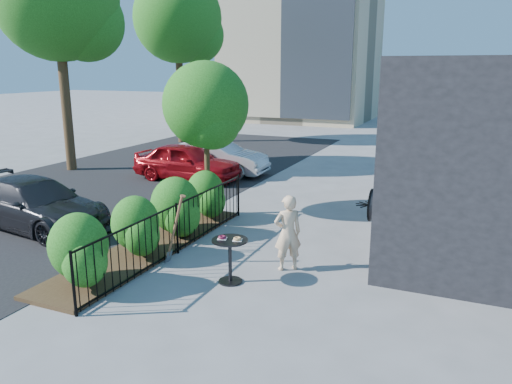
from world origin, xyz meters
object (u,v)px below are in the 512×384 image
at_px(patio_tree, 207,110).
at_px(car_darkgrey, 35,204).
at_px(woman, 288,233).
at_px(cafe_table, 230,253).
at_px(shovel, 174,233).
at_px(car_red, 187,162).
at_px(car_silver, 216,157).
at_px(street_tree_far, 178,24).
at_px(street_tree_near, 58,6).

distance_m(patio_tree, car_darkgrey, 4.78).
bearing_deg(woman, cafe_table, 15.10).
xyz_separation_m(shovel, car_red, (-3.71, 6.70, -0.00)).
bearing_deg(car_silver, car_red, 159.43).
bearing_deg(car_red, street_tree_far, 33.12).
bearing_deg(cafe_table, car_red, 125.99).
bearing_deg(woman, car_silver, -90.73).
xyz_separation_m(street_tree_far, woman, (10.85, -13.85, -5.17)).
height_order(street_tree_near, woman, street_tree_near).
xyz_separation_m(woman, shovel, (-2.17, -0.61, -0.10)).
distance_m(cafe_table, car_red, 8.73).
distance_m(street_tree_near, car_darkgrey, 9.02).
distance_m(car_red, car_darkgrey, 6.12).
height_order(shovel, car_silver, shovel).
relative_size(patio_tree, car_silver, 1.03).
distance_m(patio_tree, street_tree_far, 13.95).
distance_m(street_tree_far, car_red, 10.62).
distance_m(patio_tree, car_silver, 5.67).
bearing_deg(street_tree_far, car_red, -57.38).
bearing_deg(shovel, woman, 15.55).
bearing_deg(car_darkgrey, car_red, 1.59).
bearing_deg(woman, street_tree_far, -89.08).
bearing_deg(car_red, cafe_table, -143.51).
relative_size(patio_tree, street_tree_near, 0.48).
height_order(patio_tree, shovel, patio_tree).
relative_size(street_tree_near, street_tree_far, 1.00).
distance_m(car_red, car_silver, 1.36).
distance_m(cafe_table, shovel, 1.47).
bearing_deg(car_darkgrey, patio_tree, -44.32).
bearing_deg(shovel, cafe_table, -14.55).
relative_size(woman, car_darkgrey, 0.36).
relative_size(street_tree_near, cafe_table, 9.42).
xyz_separation_m(street_tree_near, cafe_table, (10.10, -6.83, -5.35)).
height_order(car_silver, car_darkgrey, car_silver).
xyz_separation_m(cafe_table, car_darkgrey, (-5.75, 0.98, 0.04)).
height_order(car_red, car_darkgrey, car_red).
xyz_separation_m(patio_tree, car_red, (-2.73, 3.44, -2.12)).
relative_size(shovel, car_red, 0.39).
bearing_deg(cafe_table, patio_tree, 123.48).
relative_size(car_silver, car_darkgrey, 0.92).
height_order(shovel, car_darkgrey, shovel).
xyz_separation_m(cafe_table, woman, (0.75, 0.97, 0.18)).
xyz_separation_m(car_red, car_darkgrey, (-0.62, -6.08, -0.04)).
distance_m(woman, car_darkgrey, 6.50).
bearing_deg(cafe_table, shovel, 165.45).
bearing_deg(patio_tree, woman, -40.08).
relative_size(street_tree_far, woman, 5.55).
bearing_deg(street_tree_near, cafe_table, -34.06).
bearing_deg(shovel, street_tree_near, 143.35).
relative_size(cafe_table, car_silver, 0.23).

